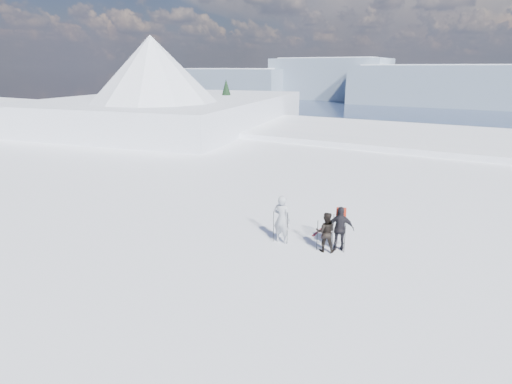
{
  "coord_description": "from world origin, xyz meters",
  "views": [
    {
      "loc": [
        4.88,
        -9.8,
        6.44
      ],
      "look_at": [
        -2.29,
        3.0,
        1.83
      ],
      "focal_mm": 28.0,
      "sensor_mm": 36.0,
      "label": 1
    }
  ],
  "objects_px": {
    "skis_loose": "(323,229)",
    "skier_grey": "(282,219)",
    "skier_dark": "(326,232)",
    "skier_pack": "(340,229)"
  },
  "relations": [
    {
      "from": "skis_loose",
      "to": "skier_grey",
      "type": "bearing_deg",
      "value": -116.75
    },
    {
      "from": "skier_dark",
      "to": "skier_pack",
      "type": "relative_size",
      "value": 0.89
    },
    {
      "from": "skier_dark",
      "to": "skis_loose",
      "type": "relative_size",
      "value": 0.88
    },
    {
      "from": "skier_grey",
      "to": "skier_dark",
      "type": "bearing_deg",
      "value": -175.56
    },
    {
      "from": "skier_dark",
      "to": "skis_loose",
      "type": "distance_m",
      "value": 2.13
    },
    {
      "from": "skier_pack",
      "to": "skis_loose",
      "type": "relative_size",
      "value": 0.98
    },
    {
      "from": "skier_dark",
      "to": "skier_pack",
      "type": "bearing_deg",
      "value": -160.23
    },
    {
      "from": "skier_pack",
      "to": "skis_loose",
      "type": "bearing_deg",
      "value": -69.98
    },
    {
      "from": "skier_pack",
      "to": "skis_loose",
      "type": "distance_m",
      "value": 2.08
    },
    {
      "from": "skier_dark",
      "to": "skier_pack",
      "type": "height_order",
      "value": "skier_pack"
    }
  ]
}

